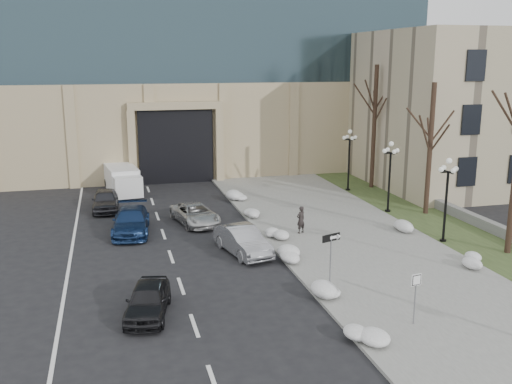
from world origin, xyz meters
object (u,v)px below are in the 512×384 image
box_truck (122,180)px  lamppost_c (390,167)px  car_c (131,221)px  car_e (105,200)px  car_d (195,214)px  lamppost_d (349,152)px  pedestrian (301,220)px  car_b (243,240)px  lamppost_b (447,189)px  one_way_sign (334,244)px  car_a (148,300)px  keep_sign (416,288)px

box_truck → lamppost_c: (16.72, -10.79, 2.16)m
car_c → car_e: 5.86m
car_d → lamppost_d: size_ratio=0.94×
car_c → car_e: car_c is taller
box_truck → pedestrian: bearing=-63.3°
lamppost_d → car_b: bearing=-133.0°
lamppost_d → lamppost_b: bearing=-90.0°
lamppost_b → car_e: bearing=146.6°
car_c → pedestrian: pedestrian is taller
car_e → box_truck: (1.28, 5.43, 0.21)m
car_c → one_way_sign: (8.09, -11.01, 1.48)m
car_a → lamppost_c: 20.28m
pedestrian → lamppost_b: size_ratio=0.33×
box_truck → car_e: bearing=-111.1°
car_a → lamppost_d: size_ratio=0.81×
car_a → lamppost_d: (16.43, 18.15, 2.42)m
car_a → box_truck: bearing=103.0°
car_d → keep_sign: bearing=-81.4°
lamppost_d → car_e: bearing=-176.4°
lamppost_d → car_a: bearing=-132.1°
car_e → keep_sign: 23.43m
car_e → pedestrian: size_ratio=2.62×
lamppost_c → car_d: bearing=176.8°
pedestrian → one_way_sign: bearing=56.2°
lamppost_b → car_d: bearing=150.4°
pedestrian → keep_sign: bearing=67.3°
car_b → keep_sign: 10.70m
car_a → car_b: (5.30, 6.21, 0.07)m
car_a → car_e: 17.09m
lamppost_c → one_way_sign: bearing=-126.8°
keep_sign → car_e: bearing=108.1°
car_c → pedestrian: bearing=-10.8°
one_way_sign → lamppost_b: (8.48, 4.83, 0.87)m
car_c → lamppost_d: lamppost_d is taller
car_e → box_truck: bearing=78.1°
car_d → pedestrian: size_ratio=2.81×
lamppost_d → keep_sign: bearing=-107.3°
car_b → lamppost_b: lamppost_b is taller
one_way_sign → keep_sign: size_ratio=1.26×
pedestrian → lamppost_c: lamppost_c is taller
pedestrian → lamppost_d: (7.14, 9.62, 2.16)m
car_d → lamppost_b: lamppost_b is taller
car_a → pedestrian: (9.29, 8.53, 0.26)m
car_b → car_e: car_b is taller
one_way_sign → lamppost_c: lamppost_c is taller
car_d → pedestrian: 6.73m
car_d → keep_sign: (5.92, -15.87, 0.93)m
car_e → lamppost_d: lamppost_d is taller
keep_sign → lamppost_d: bearing=62.1°
car_d → keep_sign: 16.96m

